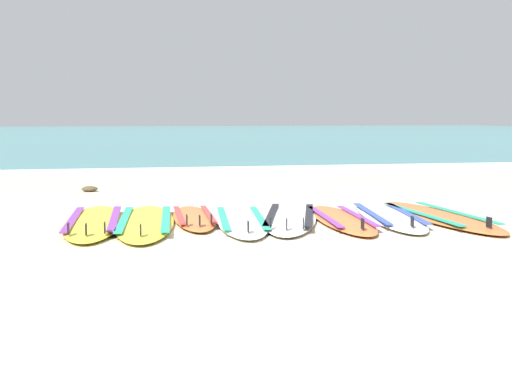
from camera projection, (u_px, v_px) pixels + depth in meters
name	position (u px, v px, depth m)	size (l,w,h in m)	color
ground_plane	(260.00, 228.00, 6.95)	(80.00, 80.00, 0.00)	#C1B599
sea	(154.00, 134.00, 42.46)	(80.00, 60.00, 0.10)	teal
wave_foam_strip	(198.00, 171.00, 13.58)	(80.00, 0.78, 0.11)	white
surfboard_0	(94.00, 222.00, 7.17)	(0.67, 2.55, 0.18)	yellow
surfboard_1	(145.00, 222.00, 7.15)	(0.80, 2.61, 0.18)	yellow
surfboard_2	(194.00, 218.00, 7.45)	(0.50, 1.92, 0.18)	orange
surfboard_3	(241.00, 221.00, 7.23)	(0.78, 2.33, 0.18)	silver
surfboard_4	(290.00, 218.00, 7.44)	(1.27, 2.53, 0.18)	white
surfboard_5	(341.00, 219.00, 7.34)	(0.67, 2.20, 0.18)	orange
surfboard_6	(389.00, 216.00, 7.56)	(0.90, 2.42, 0.18)	silver
surfboard_7	(438.00, 216.00, 7.57)	(0.80, 2.60, 0.18)	orange
seaweed_clump_near_shoreline	(90.00, 189.00, 10.33)	(0.26, 0.21, 0.09)	#4C4228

